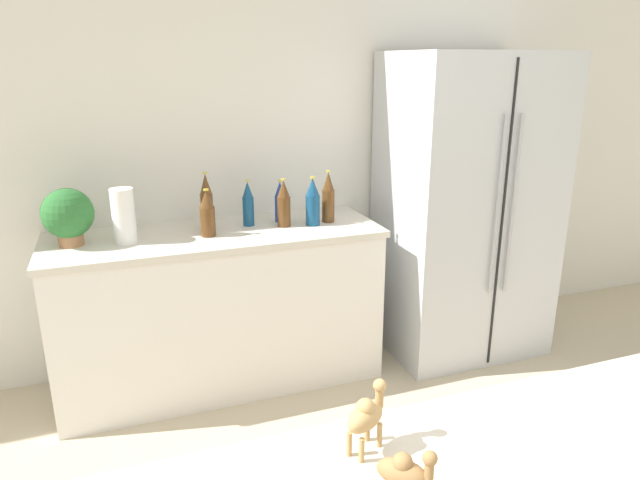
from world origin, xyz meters
TOP-DOWN VIEW (x-y plane):
  - wall_back at (0.00, 2.73)m, footprint 8.00×0.06m
  - back_counter at (-0.27, 2.40)m, footprint 1.77×0.63m
  - refrigerator at (1.24, 2.33)m, footprint 0.95×0.73m
  - potted_plant at (-0.99, 2.41)m, footprint 0.25×0.25m
  - paper_towel_roll at (-0.73, 2.36)m, footprint 0.11×0.11m
  - back_bottle_0 at (0.11, 2.48)m, footprint 0.06×0.06m
  - back_bottle_1 at (-0.32, 2.34)m, footprint 0.08×0.08m
  - back_bottle_2 at (-0.08, 2.46)m, footprint 0.06×0.06m
  - back_bottle_3 at (-0.30, 2.47)m, footprint 0.07×0.07m
  - back_bottle_4 at (0.37, 2.38)m, footprint 0.07×0.07m
  - back_bottle_5 at (0.26, 2.35)m, footprint 0.08×0.08m
  - back_bottle_6 at (0.10, 2.38)m, footprint 0.07×0.07m
  - camel_figurine at (-0.27, 0.45)m, footprint 0.12×0.10m
  - camel_figurine_second at (-0.28, 0.26)m, footprint 0.11×0.11m

SIDE VIEW (x-z plane):
  - back_counter at x=-0.27m, z-range 0.00..0.89m
  - refrigerator at x=1.24m, z-range 0.00..1.82m
  - back_bottle_0 at x=0.11m, z-range 0.88..1.12m
  - camel_figurine_second at x=-0.28m, z-range 0.93..1.08m
  - back_bottle_1 at x=-0.32m, z-range 0.88..1.13m
  - camel_figurine at x=-0.27m, z-range 0.93..1.09m
  - back_bottle_2 at x=-0.08m, z-range 0.88..1.14m
  - back_bottle_6 at x=0.10m, z-range 0.88..1.15m
  - back_bottle_5 at x=0.26m, z-range 0.88..1.16m
  - paper_towel_roll at x=-0.73m, z-range 0.89..1.17m
  - back_bottle_4 at x=0.37m, z-range 0.88..1.18m
  - back_bottle_3 at x=-0.30m, z-range 0.88..1.20m
  - potted_plant at x=-0.99m, z-range 0.90..1.19m
  - wall_back at x=0.00m, z-range 0.00..2.55m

